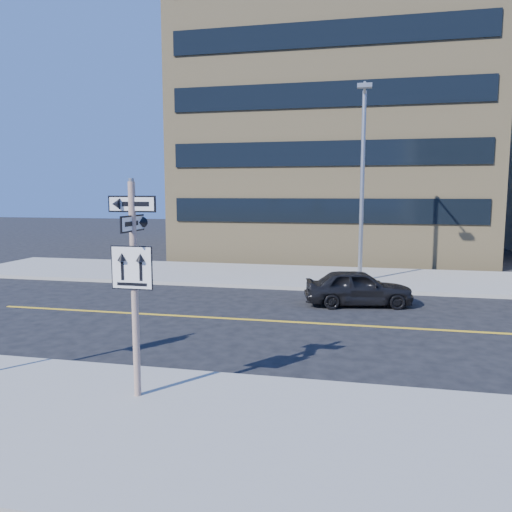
# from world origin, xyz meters

# --- Properties ---
(ground) EXTENTS (120.00, 120.00, 0.00)m
(ground) POSITION_xyz_m (0.00, 0.00, 0.00)
(ground) COLOR black
(ground) RESTS_ON ground
(sign_pole) EXTENTS (0.92, 0.92, 4.06)m
(sign_pole) POSITION_xyz_m (0.00, -2.51, 2.44)
(sign_pole) COLOR beige
(sign_pole) RESTS_ON near_sidewalk
(parked_car_a) EXTENTS (2.18, 3.95, 1.27)m
(parked_car_a) POSITION_xyz_m (3.98, 6.79, 0.64)
(parked_car_a) COLOR black
(parked_car_a) RESTS_ON ground
(streetlight_a) EXTENTS (0.55, 2.25, 8.00)m
(streetlight_a) POSITION_xyz_m (4.00, 10.76, 4.76)
(streetlight_a) COLOR gray
(streetlight_a) RESTS_ON far_sidewalk
(building_brick) EXTENTS (18.00, 18.00, 18.00)m
(building_brick) POSITION_xyz_m (2.00, 25.00, 9.00)
(building_brick) COLOR tan
(building_brick) RESTS_ON ground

